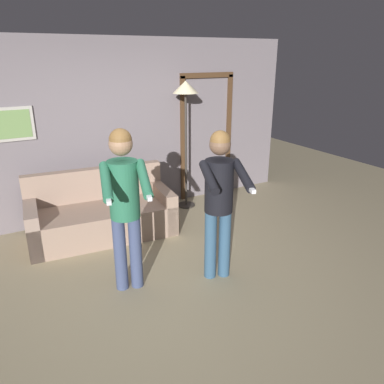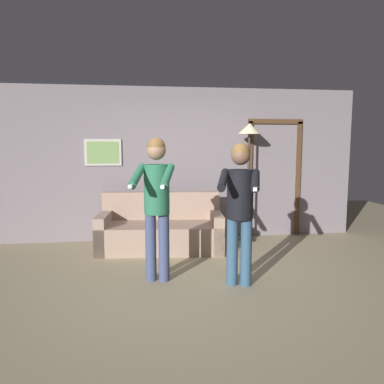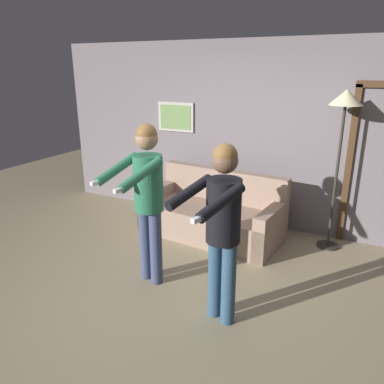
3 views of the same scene
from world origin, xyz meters
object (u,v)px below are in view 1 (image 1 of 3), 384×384
torchiere_lamp (186,100)px  person_standing_right (219,193)px  person_standing_left (124,197)px  couch (101,216)px

torchiere_lamp → person_standing_right: (-0.69, -2.01, -0.72)m
person_standing_left → person_standing_right: 0.97m
torchiere_lamp → couch: bearing=-167.0°
person_standing_right → couch: bearing=116.2°
torchiere_lamp → person_standing_left: torchiere_lamp is taller
couch → person_standing_left: size_ratio=1.15×
person_standing_left → person_standing_right: size_ratio=1.04×
person_standing_left → couch: bearing=85.2°
couch → person_standing_left: (-0.12, -1.39, 0.76)m
couch → person_standing_right: size_ratio=1.19×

